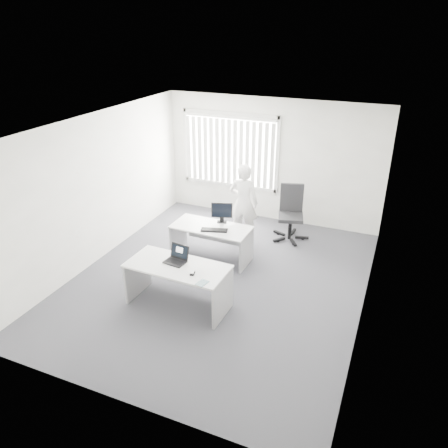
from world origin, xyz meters
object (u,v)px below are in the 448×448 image
at_px(desk_near, 178,276).
at_px(monitor, 222,213).
at_px(person, 244,203).
at_px(office_chair, 290,222).
at_px(desk_far, 211,235).
at_px(laptop, 175,256).

xyz_separation_m(desk_near, monitor, (-0.03, 1.89, 0.36)).
height_order(desk_near, person, person).
bearing_deg(person, office_chair, -160.94).
xyz_separation_m(office_chair, person, (-0.91, -0.44, 0.47)).
height_order(desk_far, office_chair, office_chair).
bearing_deg(monitor, office_chair, 29.96).
bearing_deg(office_chair, monitor, -147.33).
bearing_deg(laptop, person, 92.38).
xyz_separation_m(laptop, monitor, (0.04, 1.83, 0.02)).
relative_size(office_chair, person, 0.70).
bearing_deg(desk_far, person, 76.55).
bearing_deg(laptop, desk_near, -30.93).
height_order(desk_near, monitor, monitor).
distance_m(desk_near, office_chair, 3.27).
relative_size(office_chair, monitor, 2.86).
bearing_deg(person, monitor, 71.45).
bearing_deg(desk_near, desk_far, 97.12).
relative_size(desk_near, person, 0.99).
xyz_separation_m(office_chair, monitor, (-1.07, -1.20, 0.53)).
bearing_deg(laptop, desk_far, 99.50).
bearing_deg(office_chair, desk_far, -144.52).
relative_size(desk_far, person, 0.91).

